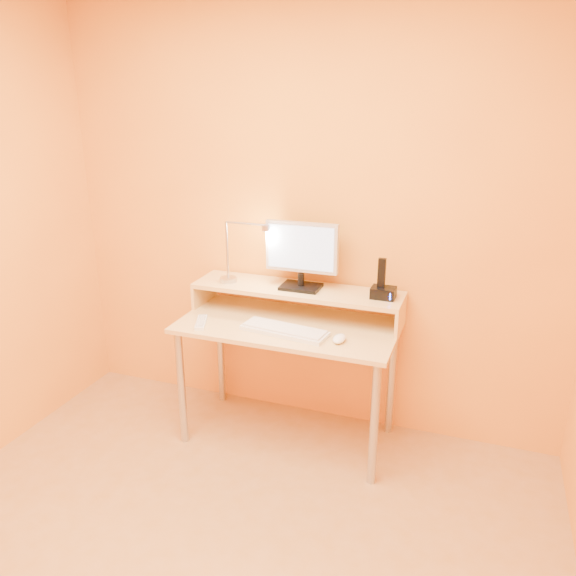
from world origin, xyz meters
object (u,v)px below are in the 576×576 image
at_px(keyboard, 285,331).
at_px(mouse, 339,339).
at_px(remote_control, 201,322).
at_px(lamp_base, 228,280).
at_px(monitor_panel, 302,247).
at_px(phone_dock, 383,293).

height_order(keyboard, mouse, mouse).
height_order(mouse, remote_control, mouse).
distance_m(lamp_base, remote_control, 0.33).
bearing_deg(keyboard, mouse, 4.90).
relative_size(lamp_base, mouse, 0.91).
bearing_deg(remote_control, monitor_panel, 13.14).
distance_m(keyboard, mouse, 0.30).
height_order(phone_dock, mouse, phone_dock).
height_order(lamp_base, remote_control, lamp_base).
bearing_deg(phone_dock, monitor_panel, 179.33).
xyz_separation_m(phone_dock, keyboard, (-0.47, -0.27, -0.18)).
xyz_separation_m(mouse, remote_control, (-0.78, -0.03, -0.01)).
distance_m(monitor_panel, phone_dock, 0.51).
bearing_deg(monitor_panel, mouse, -45.22).
xyz_separation_m(monitor_panel, phone_dock, (0.47, -0.01, -0.21)).
height_order(lamp_base, phone_dock, phone_dock).
xyz_separation_m(phone_dock, remote_control, (-0.94, -0.32, -0.18)).
relative_size(phone_dock, remote_control, 0.69).
height_order(lamp_base, mouse, lamp_base).
bearing_deg(monitor_panel, lamp_base, -175.54).
xyz_separation_m(monitor_panel, mouse, (0.30, -0.30, -0.38)).
height_order(phone_dock, remote_control, phone_dock).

